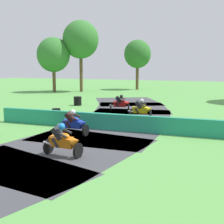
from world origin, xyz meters
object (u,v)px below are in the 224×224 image
Objects in this scene: motorcycle_chase_blue at (74,123)px; tire_stack_mid_b at (56,113)px; motorcycle_lead_orange at (63,140)px; tire_stack_far at (78,101)px; motorcycle_fourth_red at (121,103)px; motorcycle_trailing_yellow at (141,109)px.

motorcycle_chase_blue reaches higher than tire_stack_mid_b.
motorcycle_lead_orange is 3.71m from motorcycle_chase_blue.
motorcycle_lead_orange is 15.77m from tire_stack_far.
motorcycle_chase_blue reaches higher than motorcycle_fourth_red.
motorcycle_fourth_red is (-1.08, 8.77, -0.01)m from motorcycle_chase_blue.
tire_stack_mid_b is (-5.63, 7.72, -0.34)m from motorcycle_lead_orange.
motorcycle_fourth_red is 5.19m from tire_stack_far.
motorcycle_fourth_red is (-2.65, 12.14, -0.01)m from motorcycle_lead_orange.
motorcycle_chase_blue is at bearing -82.98° from motorcycle_fourth_red.
motorcycle_trailing_yellow reaches higher than tire_stack_mid_b.
motorcycle_trailing_yellow is at bearing -30.03° from tire_stack_far.
tire_stack_far is (-5.98, 10.48, -0.24)m from motorcycle_chase_blue.
tire_stack_mid_b is at bearing -161.94° from motorcycle_trailing_yellow.
motorcycle_trailing_yellow is at bearing 76.41° from motorcycle_chase_blue.
tire_stack_mid_b is at bearing 133.01° from motorcycle_chase_blue.
motorcycle_lead_orange is at bearing -77.70° from motorcycle_fourth_red.
motorcycle_fourth_red is at bearing -19.24° from tire_stack_far.
motorcycle_chase_blue is at bearing -46.99° from tire_stack_mid_b.
motorcycle_chase_blue is 5.96m from tire_stack_mid_b.
motorcycle_chase_blue is 6.34m from motorcycle_trailing_yellow.
motorcycle_lead_orange is 2.11× the size of tire_stack_far.
tire_stack_far reaches higher than tire_stack_mid_b.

